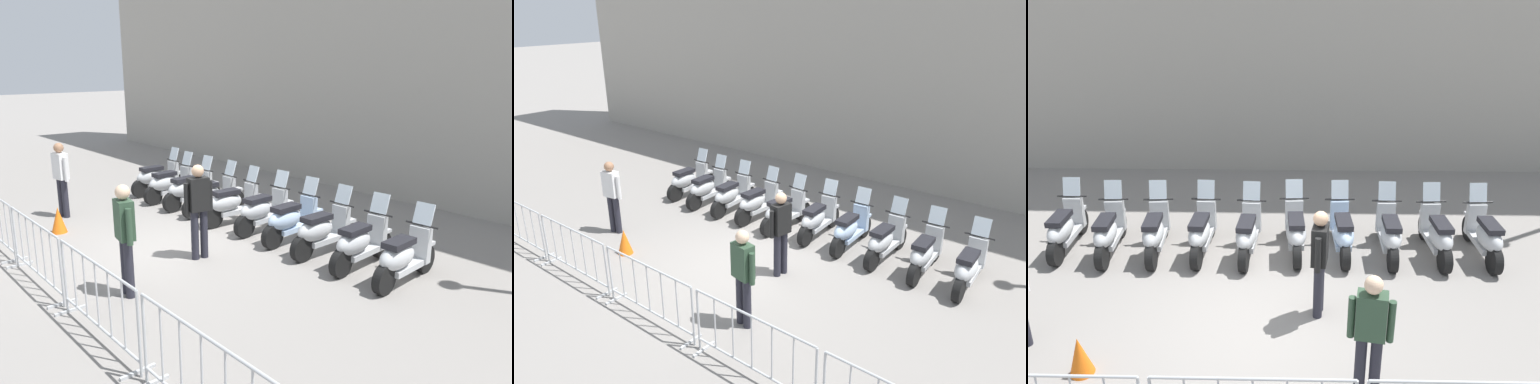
# 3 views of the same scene
# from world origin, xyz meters

# --- Properties ---
(ground_plane) EXTENTS (120.00, 120.00, 0.00)m
(ground_plane) POSITION_xyz_m (0.00, 0.00, 0.00)
(ground_plane) COLOR gray
(motorcycle_0) EXTENTS (0.56, 1.73, 1.24)m
(motorcycle_0) POSITION_xyz_m (-3.62, 2.39, 0.45)
(motorcycle_0) COLOR black
(motorcycle_0) RESTS_ON ground
(motorcycle_1) EXTENTS (0.56, 1.72, 1.24)m
(motorcycle_1) POSITION_xyz_m (-2.78, 2.17, 0.45)
(motorcycle_1) COLOR black
(motorcycle_1) RESTS_ON ground
(motorcycle_2) EXTENTS (0.56, 1.72, 1.24)m
(motorcycle_2) POSITION_xyz_m (-1.93, 2.10, 0.45)
(motorcycle_2) COLOR black
(motorcycle_2) RESTS_ON ground
(motorcycle_3) EXTENTS (0.62, 1.72, 1.24)m
(motorcycle_3) POSITION_xyz_m (-1.08, 2.05, 0.45)
(motorcycle_3) COLOR black
(motorcycle_3) RESTS_ON ground
(motorcycle_4) EXTENTS (0.65, 1.72, 1.24)m
(motorcycle_4) POSITION_xyz_m (-0.24, 1.91, 0.45)
(motorcycle_4) COLOR black
(motorcycle_4) RESTS_ON ground
(motorcycle_5) EXTENTS (0.56, 1.72, 1.24)m
(motorcycle_5) POSITION_xyz_m (0.64, 1.94, 0.45)
(motorcycle_5) COLOR black
(motorcycle_5) RESTS_ON ground
(motorcycle_6) EXTENTS (0.56, 1.73, 1.24)m
(motorcycle_6) POSITION_xyz_m (1.48, 1.83, 0.45)
(motorcycle_6) COLOR black
(motorcycle_6) RESTS_ON ground
(motorcycle_7) EXTENTS (0.59, 1.72, 1.24)m
(motorcycle_7) POSITION_xyz_m (2.33, 1.69, 0.45)
(motorcycle_7) COLOR black
(motorcycle_7) RESTS_ON ground
(motorcycle_8) EXTENTS (0.56, 1.72, 1.24)m
(motorcycle_8) POSITION_xyz_m (3.18, 1.59, 0.45)
(motorcycle_8) COLOR black
(motorcycle_8) RESTS_ON ground
(motorcycle_9) EXTENTS (0.56, 1.73, 1.24)m
(motorcycle_9) POSITION_xyz_m (4.03, 1.48, 0.45)
(motorcycle_9) COLOR black
(motorcycle_9) RESTS_ON ground
(barrier_segment_0) EXTENTS (2.16, 0.64, 1.07)m
(barrier_segment_0) POSITION_xyz_m (-4.73, -1.99, 0.53)
(barrier_segment_0) COLOR #B2B5B7
(barrier_segment_0) RESTS_ON ground
(barrier_segment_1) EXTENTS (2.16, 0.64, 1.07)m
(barrier_segment_1) POSITION_xyz_m (-2.49, -2.22, 0.53)
(barrier_segment_1) COLOR #B2B5B7
(barrier_segment_1) RESTS_ON ground
(barrier_segment_2) EXTENTS (2.16, 0.64, 1.07)m
(barrier_segment_2) POSITION_xyz_m (-0.25, -2.45, 0.53)
(barrier_segment_2) COLOR #B2B5B7
(barrier_segment_2) RESTS_ON ground
(barrier_segment_3) EXTENTS (2.16, 0.64, 1.07)m
(barrier_segment_3) POSITION_xyz_m (1.99, -2.68, 0.53)
(barrier_segment_3) COLOR #B2B5B7
(barrier_segment_3) RESTS_ON ground
(officer_near_row_end) EXTENTS (0.55, 0.24, 1.73)m
(officer_near_row_end) POSITION_xyz_m (-3.49, -0.37, 0.98)
(officer_near_row_end) COLOR #23232D
(officer_near_row_end) RESTS_ON ground
(officer_mid_plaza) EXTENTS (0.31, 0.53, 1.73)m
(officer_mid_plaza) POSITION_xyz_m (0.80, 0.04, 0.98)
(officer_mid_plaza) COLOR #23232D
(officer_mid_plaza) RESTS_ON ground
(officer_by_barriers) EXTENTS (0.53, 0.31, 1.73)m
(officer_by_barriers) POSITION_xyz_m (1.15, -1.70, 0.98)
(officer_by_barriers) COLOR #23232D
(officer_by_barriers) RESTS_ON ground
(traffic_cone) EXTENTS (0.32, 0.32, 0.55)m
(traffic_cone) POSITION_xyz_m (-2.48, -1.01, 0.28)
(traffic_cone) COLOR orange
(traffic_cone) RESTS_ON ground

